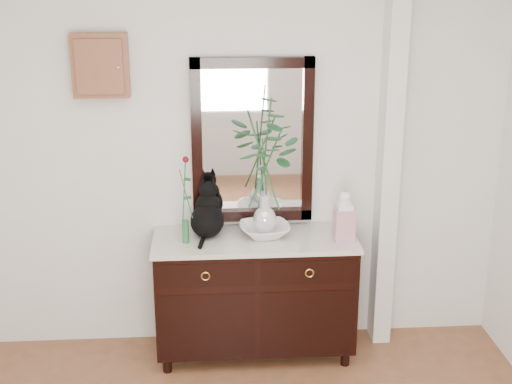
{
  "coord_description": "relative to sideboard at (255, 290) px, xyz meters",
  "views": [
    {
      "loc": [
        -0.19,
        -2.57,
        2.59
      ],
      "look_at": [
        0.1,
        1.63,
        1.2
      ],
      "focal_mm": 50.0,
      "sensor_mm": 36.0,
      "label": 1
    }
  ],
  "objects": [
    {
      "name": "sideboard",
      "position": [
        0.0,
        0.0,
        0.0
      ],
      "size": [
        1.33,
        0.52,
        0.82
      ],
      "color": "black",
      "rests_on": "ground"
    },
    {
      "name": "bud_vase_rose",
      "position": [
        -0.45,
        -0.04,
        0.67
      ],
      "size": [
        0.07,
        0.07,
        0.59
      ],
      "primitive_type": null,
      "rotation": [
        0.0,
        0.0,
        -0.01
      ],
      "color": "#2A6A3B",
      "rests_on": "sideboard"
    },
    {
      "name": "lotus_bowl",
      "position": [
        0.07,
        0.04,
        0.42
      ],
      "size": [
        0.36,
        0.36,
        0.08
      ],
      "primitive_type": "imported",
      "rotation": [
        0.0,
        0.0,
        0.13
      ],
      "color": "white",
      "rests_on": "sideboard"
    },
    {
      "name": "ginger_jar",
      "position": [
        0.57,
        -0.06,
        0.55
      ],
      "size": [
        0.13,
        0.13,
        0.34
      ],
      "primitive_type": null,
      "rotation": [
        0.0,
        0.0,
        0.02
      ],
      "color": "white",
      "rests_on": "sideboard"
    },
    {
      "name": "wall_back",
      "position": [
        -0.1,
        0.25,
        0.88
      ],
      "size": [
        3.6,
        0.04,
        2.7
      ],
      "primitive_type": "cube",
      "color": "silver",
      "rests_on": "ground"
    },
    {
      "name": "pilaster",
      "position": [
        0.9,
        0.17,
        0.88
      ],
      "size": [
        0.12,
        0.2,
        2.7
      ],
      "primitive_type": "cube",
      "color": "silver",
      "rests_on": "ground"
    },
    {
      "name": "key_cabinet",
      "position": [
        -0.95,
        0.21,
        1.48
      ],
      "size": [
        0.35,
        0.1,
        0.4
      ],
      "primitive_type": "cube",
      "color": "brown",
      "rests_on": "wall_back"
    },
    {
      "name": "wall_mirror",
      "position": [
        -0.0,
        0.24,
        0.97
      ],
      "size": [
        0.8,
        0.06,
        1.1
      ],
      "color": "black",
      "rests_on": "wall_back"
    },
    {
      "name": "cat",
      "position": [
        -0.31,
        0.07,
        0.56
      ],
      "size": [
        0.29,
        0.34,
        0.36
      ],
      "primitive_type": null,
      "rotation": [
        0.0,
        0.0,
        -0.13
      ],
      "color": "black",
      "rests_on": "sideboard"
    },
    {
      "name": "vase_branches",
      "position": [
        0.07,
        0.04,
        0.85
      ],
      "size": [
        0.47,
        0.47,
        0.91
      ],
      "primitive_type": null,
      "rotation": [
        0.0,
        0.0,
        -0.08
      ],
      "color": "silver",
      "rests_on": "lotus_bowl"
    }
  ]
}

